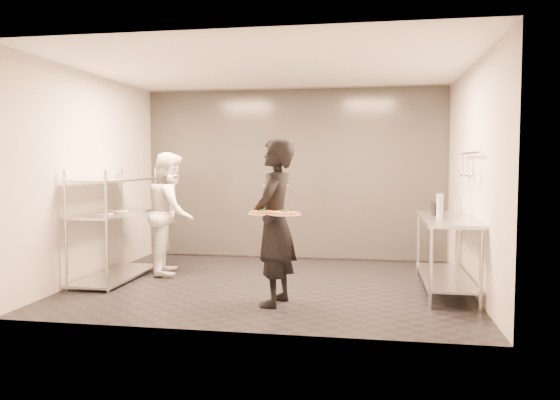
% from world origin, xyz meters
% --- Properties ---
extents(room_shell, '(5.00, 4.00, 2.80)m').
position_xyz_m(room_shell, '(0.00, 1.18, 1.40)').
color(room_shell, black).
rests_on(room_shell, ground).
extents(pass_rack, '(0.60, 1.60, 1.50)m').
position_xyz_m(pass_rack, '(-2.15, -0.00, 0.77)').
color(pass_rack, '#BABCC1').
rests_on(pass_rack, ground).
extents(prep_counter, '(0.60, 1.80, 0.92)m').
position_xyz_m(prep_counter, '(2.18, 0.00, 0.63)').
color(prep_counter, '#BABCC1').
rests_on(prep_counter, ground).
extents(utensil_rail, '(0.07, 1.20, 0.31)m').
position_xyz_m(utensil_rail, '(2.43, -0.00, 1.55)').
color(utensil_rail, '#BABCC1').
rests_on(utensil_rail, room_shell).
extents(waiter, '(0.54, 0.74, 1.85)m').
position_xyz_m(waiter, '(0.22, -0.96, 0.93)').
color(waiter, black).
rests_on(waiter, ground).
extents(chef, '(0.84, 0.97, 1.73)m').
position_xyz_m(chef, '(-1.55, 0.51, 0.86)').
color(chef, silver).
rests_on(chef, ground).
extents(pizza_plate_near, '(0.30, 0.30, 0.05)m').
position_xyz_m(pizza_plate_near, '(0.13, -1.19, 1.05)').
color(pizza_plate_near, silver).
rests_on(pizza_plate_near, waiter).
extents(pizza_plate_far, '(0.34, 0.34, 0.05)m').
position_xyz_m(pizza_plate_far, '(0.38, -1.21, 1.05)').
color(pizza_plate_far, silver).
rests_on(pizza_plate_far, waiter).
extents(salad_plate, '(0.29, 0.29, 0.07)m').
position_xyz_m(salad_plate, '(0.19, -0.70, 1.34)').
color(salad_plate, silver).
rests_on(salad_plate, waiter).
extents(pos_monitor, '(0.07, 0.24, 0.17)m').
position_xyz_m(pos_monitor, '(2.06, 0.19, 1.00)').
color(pos_monitor, black).
rests_on(pos_monitor, prep_counter).
extents(bottle_green, '(0.08, 0.08, 0.29)m').
position_xyz_m(bottle_green, '(2.10, 0.01, 1.06)').
color(bottle_green, '#919E93').
rests_on(bottle_green, prep_counter).
extents(bottle_clear, '(0.06, 0.06, 0.19)m').
position_xyz_m(bottle_clear, '(2.30, 0.04, 1.01)').
color(bottle_clear, '#919E93').
rests_on(bottle_clear, prep_counter).
extents(bottle_dark, '(0.07, 0.07, 0.25)m').
position_xyz_m(bottle_dark, '(2.20, 0.80, 1.04)').
color(bottle_dark, black).
rests_on(bottle_dark, prep_counter).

